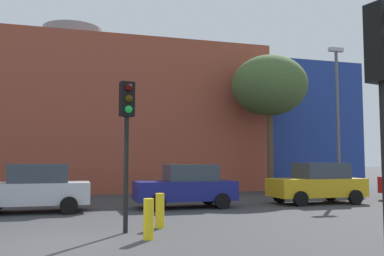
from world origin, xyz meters
TOP-DOWN VIEW (x-y plane):
  - ground_plane at (0.00, 0.00)m, footprint 200.00×200.00m
  - building_backdrop at (0.42, 20.11)m, footprint 38.13×13.09m
  - parked_car_2 at (-0.78, 6.15)m, footprint 3.94×1.94m
  - parked_car_3 at (4.81, 6.15)m, footprint 3.86×1.90m
  - parked_car_4 at (10.65, 6.15)m, footprint 3.99×1.96m
  - traffic_light_island at (1.81, 1.01)m, footprint 0.40×0.39m
  - bare_tree_0 at (11.13, 11.50)m, footprint 4.25×4.25m
  - bollard_yellow_0 at (2.80, 1.57)m, footprint 0.24×0.24m
  - bollard_yellow_1 at (2.19, -0.04)m, footprint 0.24×0.24m
  - street_lamp at (13.68, 8.88)m, footprint 0.80×0.24m

SIDE VIEW (x-z plane):
  - ground_plane at x=0.00m, z-range 0.00..0.00m
  - bollard_yellow_0 at x=2.80m, z-range 0.00..0.93m
  - bollard_yellow_1 at x=2.19m, z-range 0.00..0.94m
  - parked_car_3 at x=4.81m, z-range 0.00..1.67m
  - parked_car_2 at x=-0.78m, z-range 0.00..1.70m
  - parked_car_4 at x=10.65m, z-range 0.00..1.73m
  - traffic_light_island at x=1.81m, z-range 0.91..4.76m
  - street_lamp at x=13.68m, z-range 0.52..8.24m
  - building_backdrop at x=0.42m, z-range -1.04..9.93m
  - bare_tree_0 at x=11.13m, z-range 2.14..9.89m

